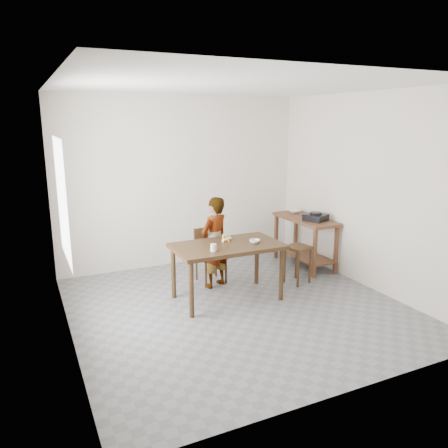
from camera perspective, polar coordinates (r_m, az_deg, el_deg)
name	(u,v)px	position (r m, az deg, el deg)	size (l,w,h in m)	color
floor	(237,308)	(5.66, 1.75, -10.96)	(4.00, 4.00, 0.04)	slate
ceiling	(239,83)	(5.17, 1.98, 17.89)	(4.00, 4.00, 0.04)	white
wall_back	(181,182)	(7.08, -5.61, 5.53)	(4.00, 0.04, 2.70)	silver
wall_front	(354,245)	(3.61, 16.58, -2.70)	(4.00, 0.04, 2.70)	silver
wall_left	(60,219)	(4.70, -20.65, 0.68)	(0.04, 4.00, 2.70)	silver
wall_right	(367,191)	(6.41, 18.22, 4.08)	(0.04, 4.00, 2.70)	silver
window_pane	(62,200)	(4.87, -20.41, 2.92)	(0.02, 1.10, 1.30)	white
dining_table	(227,272)	(5.76, 0.43, -6.27)	(1.40, 0.80, 0.75)	#372412
prep_counter	(304,242)	(7.17, 10.46, -2.29)	(0.50, 1.20, 0.80)	#57331E
child	(215,242)	(6.12, -1.25, -2.43)	(0.47, 0.31, 1.29)	white
dining_chair	(211,256)	(6.36, -1.71, -4.21)	(0.38, 0.38, 0.78)	#372412
stool	(297,264)	(6.44, 9.56, -5.23)	(0.31, 0.31, 0.55)	#372412
glass_tumbler	(213,248)	(5.35, -1.40, -3.10)	(0.07, 0.07, 0.09)	silver
small_bowl	(255,241)	(5.72, 4.01, -2.26)	(0.14, 0.14, 0.05)	silver
banana	(227,239)	(5.79, 0.37, -1.96)	(0.17, 0.12, 0.06)	#FBD959
serving_bowl	(294,212)	(7.39, 9.17, 1.61)	(0.20, 0.20, 0.05)	silver
gas_burner	(316,217)	(6.89, 11.88, 0.85)	(0.30, 0.30, 0.10)	black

